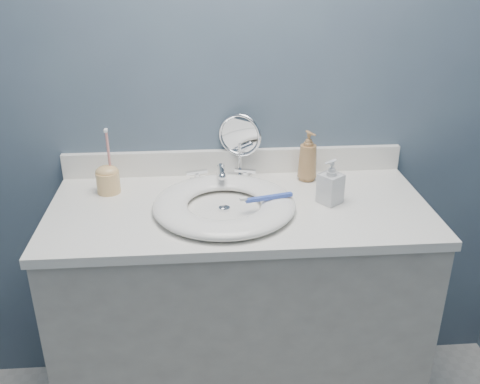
{
  "coord_description": "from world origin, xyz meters",
  "views": [
    {
      "loc": [
        -0.12,
        -0.56,
        1.65
      ],
      "look_at": [
        -0.0,
        0.94,
        0.94
      ],
      "focal_mm": 40.0,
      "sensor_mm": 36.0,
      "label": 1
    }
  ],
  "objects": [
    {
      "name": "vanity_cabinet",
      "position": [
        0.0,
        0.97,
        0.42
      ],
      "size": [
        1.2,
        0.55,
        0.85
      ],
      "primitive_type": "cube",
      "color": "#BBB7AB",
      "rests_on": "ground"
    },
    {
      "name": "toothbrush_lying",
      "position": [
        0.08,
        0.93,
        0.92
      ],
      "size": [
        0.17,
        0.06,
        0.02
      ],
      "rotation": [
        0.0,
        0.0,
        0.25
      ],
      "color": "blue",
      "rests_on": "basin"
    },
    {
      "name": "countertop",
      "position": [
        0.0,
        0.97,
        0.86
      ],
      "size": [
        1.22,
        0.57,
        0.03
      ],
      "primitive_type": "cube",
      "color": "white",
      "rests_on": "vanity_cabinet"
    },
    {
      "name": "toothbrush_holder",
      "position": [
        -0.43,
        1.11,
        0.93
      ],
      "size": [
        0.08,
        0.08,
        0.22
      ],
      "rotation": [
        0.0,
        0.0,
        0.12
      ],
      "color": "#E9B974",
      "rests_on": "countertop"
    },
    {
      "name": "backsplash",
      "position": [
        0.0,
        1.24,
        0.93
      ],
      "size": [
        1.22,
        0.02,
        0.09
      ],
      "primitive_type": "cube",
      "color": "white",
      "rests_on": "countertop"
    },
    {
      "name": "back_wall",
      "position": [
        0.0,
        1.25,
        1.2
      ],
      "size": [
        2.2,
        0.02,
        2.4
      ],
      "primitive_type": "cube",
      "color": "#455568",
      "rests_on": "ground"
    },
    {
      "name": "soap_bottle_clear",
      "position": [
        0.29,
        0.97,
        0.95
      ],
      "size": [
        0.09,
        0.09,
        0.15
      ],
      "primitive_type": "imported",
      "rotation": [
        0.0,
        0.0,
        -0.93
      ],
      "color": "silver",
      "rests_on": "countertop"
    },
    {
      "name": "soap_bottle_amber",
      "position": [
        0.25,
        1.16,
        0.97
      ],
      "size": [
        0.09,
        0.09,
        0.18
      ],
      "primitive_type": "imported",
      "rotation": [
        0.0,
        0.0,
        0.42
      ],
      "color": "#A27749",
      "rests_on": "countertop"
    },
    {
      "name": "makeup_mirror",
      "position": [
        0.02,
        1.21,
        1.01
      ],
      "size": [
        0.15,
        0.09,
        0.23
      ],
      "rotation": [
        0.0,
        0.0,
        -0.38
      ],
      "color": "silver",
      "rests_on": "countertop"
    },
    {
      "name": "faucet",
      "position": [
        -0.05,
        1.14,
        0.91
      ],
      "size": [
        0.25,
        0.13,
        0.07
      ],
      "color": "silver",
      "rests_on": "countertop"
    },
    {
      "name": "drain",
      "position": [
        -0.05,
        0.94,
        0.88
      ],
      "size": [
        0.04,
        0.04,
        0.01
      ],
      "primitive_type": "cylinder",
      "color": "silver",
      "rests_on": "countertop"
    },
    {
      "name": "basin",
      "position": [
        -0.05,
        0.94,
        0.9
      ],
      "size": [
        0.45,
        0.45,
        0.04
      ],
      "primitive_type": null,
      "color": "white",
      "rests_on": "countertop"
    }
  ]
}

